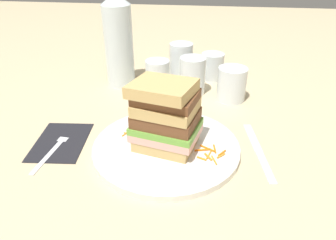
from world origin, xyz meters
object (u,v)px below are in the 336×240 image
water_bottle (118,40)px  knife (259,152)px  napkin_dark (61,141)px  empty_tumbler_0 (212,66)px  sandwich (166,116)px  juice_glass (231,86)px  main_plate (166,147)px  fork (55,146)px  empty_tumbler_3 (181,60)px  empty_tumbler_2 (192,76)px  empty_tumbler_1 (157,73)px

water_bottle → knife: bearing=-40.1°
napkin_dark → empty_tumbler_0: 0.49m
sandwich → juice_glass: sandwich is taller
main_plate → fork: size_ratio=1.76×
sandwich → napkin_dark: sandwich is taller
knife → empty_tumbler_3: empty_tumbler_3 is taller
napkin_dark → empty_tumbler_3: 0.45m
main_plate → juice_glass: juice_glass is taller
fork → main_plate: bearing=5.0°
knife → sandwich: bearing=-176.1°
main_plate → fork: 0.23m
empty_tumbler_2 → empty_tumbler_0: bearing=62.7°
juice_glass → empty_tumbler_3: size_ratio=0.88×
fork → juice_glass: (0.36, 0.27, 0.03)m
main_plate → juice_glass: bearing=60.6°
sandwich → empty_tumbler_2: (0.04, 0.28, -0.03)m
empty_tumbler_0 → main_plate: bearing=-103.3°
main_plate → knife: main_plate is taller
main_plate → empty_tumbler_3: bearing=90.6°
main_plate → fork: bearing=-175.0°
napkin_dark → fork: size_ratio=0.88×
knife → empty_tumbler_0: bearing=104.6°
juice_glass → empty_tumbler_1: bearing=159.8°
main_plate → empty_tumbler_2: bearing=82.5°
knife → water_bottle: water_bottle is taller
water_bottle → empty_tumbler_0: 0.28m
main_plate → knife: 0.19m
empty_tumbler_3 → empty_tumbler_1: bearing=-128.6°
empty_tumbler_3 → fork: bearing=-117.9°
empty_tumbler_1 → empty_tumbler_2: 0.11m
water_bottle → fork: bearing=-99.7°
fork → knife: size_ratio=0.83×
empty_tumbler_2 → empty_tumbler_3: bearing=108.5°
juice_glass → empty_tumbler_0: 0.14m
main_plate → empty_tumbler_2: (0.04, 0.28, 0.04)m
fork → empty_tumbler_1: empty_tumbler_1 is taller
sandwich → water_bottle: size_ratio=0.49×
empty_tumbler_1 → main_plate: bearing=-78.6°
main_plate → empty_tumbler_1: (-0.07, 0.32, 0.03)m
main_plate → fork: (-0.23, -0.02, -0.00)m
sandwich → knife: 0.20m
napkin_dark → empty_tumbler_3: empty_tumbler_3 is taller
fork → empty_tumbler_0: size_ratio=2.15×
water_bottle → empty_tumbler_1: (0.10, 0.01, -0.09)m
empty_tumbler_0 → empty_tumbler_2: bearing=-117.3°
juice_glass → empty_tumbler_1: (-0.20, 0.07, -0.00)m
main_plate → fork: main_plate is taller
empty_tumbler_2 → empty_tumbler_3: (-0.04, 0.12, -0.00)m
main_plate → empty_tumbler_0: 0.39m
sandwich → water_bottle: 0.36m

